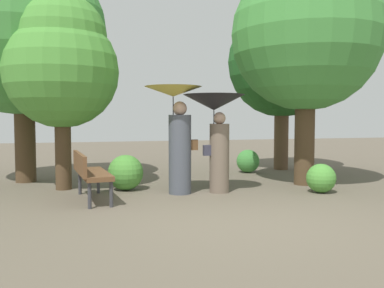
{
  "coord_description": "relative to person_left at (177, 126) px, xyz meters",
  "views": [
    {
      "loc": [
        -2.3,
        -5.39,
        1.43
      ],
      "look_at": [
        0.0,
        2.65,
        0.9
      ],
      "focal_mm": 38.84,
      "sensor_mm": 36.0,
      "label": 1
    }
  ],
  "objects": [
    {
      "name": "tree_mid_left",
      "position": [
        -2.9,
        2.35,
        2.32
      ],
      "size": [
        3.65,
        3.65,
        5.65
      ],
      "color": "#4C3823",
      "rests_on": "ground"
    },
    {
      "name": "tree_near_left",
      "position": [
        -2.07,
        1.09,
        1.27
      ],
      "size": [
        2.24,
        2.24,
        3.88
      ],
      "color": "#4C3823",
      "rests_on": "ground"
    },
    {
      "name": "person_left",
      "position": [
        0.0,
        0.0,
        0.0
      ],
      "size": [
        1.07,
        1.07,
        2.01
      ],
      "rotation": [
        0.0,
        0.0,
        1.56
      ],
      "color": "#474C56",
      "rests_on": "ground"
    },
    {
      "name": "tree_near_right",
      "position": [
        3.68,
        2.84,
        1.92
      ],
      "size": [
        2.98,
        2.98,
        4.93
      ],
      "color": "brown",
      "rests_on": "ground"
    },
    {
      "name": "bush_path_right",
      "position": [
        2.51,
        2.44,
        -0.97
      ],
      "size": [
        0.6,
        0.6,
        0.6
      ],
      "primitive_type": "sphere",
      "color": "#428C3D",
      "rests_on": "ground"
    },
    {
      "name": "bush_path_left",
      "position": [
        -0.89,
        0.66,
        -0.92
      ],
      "size": [
        0.7,
        0.7,
        0.7
      ],
      "primitive_type": "sphere",
      "color": "#4C9338",
      "rests_on": "ground"
    },
    {
      "name": "ground_plane",
      "position": [
        0.43,
        -2.15,
        -1.27
      ],
      "size": [
        40.0,
        40.0,
        0.0
      ],
      "primitive_type": "plane",
      "color": "brown"
    },
    {
      "name": "bush_behind_bench",
      "position": [
        2.66,
        -0.66,
        -1.0
      ],
      "size": [
        0.56,
        0.56,
        0.56
      ],
      "primitive_type": "sphere",
      "color": "#4C9338",
      "rests_on": "ground"
    },
    {
      "name": "park_bench",
      "position": [
        -1.62,
        -0.23,
        -0.76
      ],
      "size": [
        0.63,
        1.54,
        0.83
      ],
      "rotation": [
        0.0,
        0.0,
        1.67
      ],
      "color": "#38383D",
      "rests_on": "ground"
    },
    {
      "name": "tree_mid_right",
      "position": [
        2.88,
        0.31,
        2.15
      ],
      "size": [
        3.15,
        3.15,
        5.26
      ],
      "color": "#4C3823",
      "rests_on": "ground"
    },
    {
      "name": "person_right",
      "position": [
        0.74,
        -0.08,
        0.11
      ],
      "size": [
        1.17,
        1.17,
        1.87
      ],
      "rotation": [
        0.0,
        0.0,
        1.56
      ],
      "color": "#6B5B4C",
      "rests_on": "ground"
    }
  ]
}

